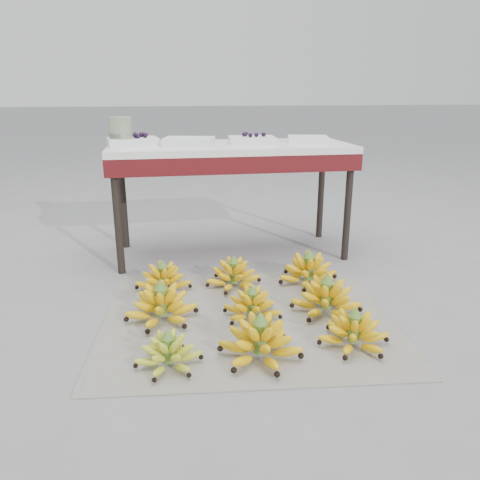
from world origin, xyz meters
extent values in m
plane|color=slate|center=(0.00, 0.00, 0.00)|extent=(60.00, 60.00, 0.00)
cube|color=beige|center=(0.04, 0.03, 0.00)|extent=(1.35, 1.17, 0.01)
ellipsoid|color=olive|center=(-0.32, -0.29, 0.04)|extent=(0.27, 0.27, 0.07)
ellipsoid|color=olive|center=(-0.32, -0.29, 0.07)|extent=(0.19, 0.19, 0.05)
ellipsoid|color=olive|center=(-0.32, -0.29, 0.10)|extent=(0.12, 0.12, 0.04)
cylinder|color=#4F752A|center=(-0.32, -0.29, 0.07)|extent=(0.04, 0.04, 0.10)
cone|color=#4F752A|center=(-0.32, -0.29, 0.13)|extent=(0.05, 0.05, 0.04)
ellipsoid|color=yellow|center=(0.02, -0.30, 0.05)|extent=(0.39, 0.39, 0.09)
ellipsoid|color=yellow|center=(0.02, -0.30, 0.09)|extent=(0.28, 0.28, 0.07)
ellipsoid|color=yellow|center=(0.02, -0.30, 0.13)|extent=(0.18, 0.18, 0.06)
cylinder|color=#4F752A|center=(0.02, -0.30, 0.09)|extent=(0.05, 0.05, 0.13)
cone|color=#4F752A|center=(0.02, -0.30, 0.17)|extent=(0.06, 0.06, 0.05)
ellipsoid|color=yellow|center=(0.40, -0.27, 0.05)|extent=(0.31, 0.31, 0.08)
ellipsoid|color=yellow|center=(0.40, -0.27, 0.08)|extent=(0.22, 0.22, 0.06)
ellipsoid|color=yellow|center=(0.40, -0.27, 0.12)|extent=(0.14, 0.14, 0.05)
cylinder|color=#4F752A|center=(0.40, -0.27, 0.08)|extent=(0.04, 0.04, 0.11)
cone|color=#4F752A|center=(0.40, -0.27, 0.15)|extent=(0.05, 0.05, 0.04)
ellipsoid|color=yellow|center=(-0.33, 0.07, 0.05)|extent=(0.33, 0.33, 0.09)
ellipsoid|color=yellow|center=(-0.33, 0.07, 0.09)|extent=(0.23, 0.23, 0.07)
ellipsoid|color=yellow|center=(-0.33, 0.07, 0.13)|extent=(0.15, 0.15, 0.06)
cylinder|color=#4F752A|center=(-0.33, 0.07, 0.09)|extent=(0.05, 0.05, 0.13)
cone|color=#4F752A|center=(-0.33, 0.07, 0.17)|extent=(0.06, 0.06, 0.05)
ellipsoid|color=yellow|center=(0.06, 0.03, 0.04)|extent=(0.32, 0.32, 0.08)
ellipsoid|color=yellow|center=(0.06, 0.03, 0.08)|extent=(0.23, 0.23, 0.06)
ellipsoid|color=yellow|center=(0.06, 0.03, 0.11)|extent=(0.15, 0.15, 0.05)
cylinder|color=#4F752A|center=(0.06, 0.03, 0.08)|extent=(0.04, 0.04, 0.10)
cone|color=#4F752A|center=(0.06, 0.03, 0.14)|extent=(0.05, 0.05, 0.04)
ellipsoid|color=yellow|center=(0.39, 0.02, 0.05)|extent=(0.39, 0.39, 0.09)
ellipsoid|color=yellow|center=(0.39, 0.02, 0.09)|extent=(0.28, 0.28, 0.07)
ellipsoid|color=yellow|center=(0.39, 0.02, 0.13)|extent=(0.18, 0.18, 0.06)
cylinder|color=#4F752A|center=(0.39, 0.02, 0.09)|extent=(0.05, 0.05, 0.13)
cone|color=#4F752A|center=(0.39, 0.02, 0.17)|extent=(0.06, 0.06, 0.05)
ellipsoid|color=yellow|center=(-0.32, 0.39, 0.05)|extent=(0.36, 0.36, 0.08)
ellipsoid|color=yellow|center=(-0.32, 0.39, 0.08)|extent=(0.25, 0.25, 0.06)
ellipsoid|color=yellow|center=(-0.32, 0.39, 0.11)|extent=(0.16, 0.16, 0.05)
cylinder|color=#4F752A|center=(-0.32, 0.39, 0.08)|extent=(0.04, 0.04, 0.11)
cone|color=#4F752A|center=(-0.32, 0.39, 0.15)|extent=(0.05, 0.05, 0.04)
ellipsoid|color=yellow|center=(0.03, 0.38, 0.05)|extent=(0.36, 0.36, 0.08)
ellipsoid|color=yellow|center=(0.03, 0.38, 0.08)|extent=(0.26, 0.26, 0.06)
ellipsoid|color=yellow|center=(0.03, 0.38, 0.12)|extent=(0.17, 0.17, 0.05)
cylinder|color=#4F752A|center=(0.03, 0.38, 0.08)|extent=(0.04, 0.04, 0.11)
cone|color=#4F752A|center=(0.03, 0.38, 0.15)|extent=(0.05, 0.05, 0.04)
ellipsoid|color=yellow|center=(0.42, 0.36, 0.05)|extent=(0.34, 0.34, 0.09)
ellipsoid|color=yellow|center=(0.42, 0.36, 0.09)|extent=(0.24, 0.24, 0.07)
ellipsoid|color=yellow|center=(0.42, 0.36, 0.13)|extent=(0.15, 0.15, 0.06)
cylinder|color=#4F752A|center=(0.42, 0.36, 0.09)|extent=(0.05, 0.05, 0.12)
cone|color=#4F752A|center=(0.42, 0.36, 0.17)|extent=(0.06, 0.06, 0.05)
cylinder|color=black|center=(-0.54, 0.68, 0.31)|extent=(0.04, 0.04, 0.62)
cylinder|color=black|center=(0.74, 0.68, 0.31)|extent=(0.04, 0.04, 0.62)
cylinder|color=black|center=(-0.54, 1.14, 0.31)|extent=(0.04, 0.04, 0.62)
cylinder|color=black|center=(0.74, 1.14, 0.31)|extent=(0.04, 0.04, 0.62)
cube|color=#571011|center=(0.10, 0.91, 0.58)|extent=(1.38, 0.55, 0.09)
cube|color=white|center=(0.10, 0.91, 0.64)|extent=(1.38, 0.55, 0.04)
cube|color=silver|center=(-0.45, 0.92, 0.68)|extent=(0.30, 0.24, 0.04)
sphere|color=black|center=(-0.43, 0.90, 0.72)|extent=(0.03, 0.03, 0.03)
sphere|color=black|center=(-0.43, 0.89, 0.72)|extent=(0.03, 0.03, 0.03)
sphere|color=black|center=(-0.52, 0.92, 0.72)|extent=(0.03, 0.03, 0.03)
sphere|color=black|center=(-0.42, 0.87, 0.72)|extent=(0.03, 0.03, 0.03)
sphere|color=black|center=(-0.53, 0.94, 0.72)|extent=(0.03, 0.03, 0.03)
sphere|color=black|center=(-0.38, 0.90, 0.72)|extent=(0.03, 0.03, 0.03)
sphere|color=black|center=(-0.39, 0.97, 0.72)|extent=(0.03, 0.03, 0.03)
sphere|color=black|center=(-0.38, 0.94, 0.72)|extent=(0.03, 0.03, 0.03)
sphere|color=black|center=(-0.44, 0.97, 0.72)|extent=(0.03, 0.03, 0.03)
sphere|color=black|center=(-0.40, 0.96, 0.72)|extent=(0.03, 0.03, 0.03)
cube|color=silver|center=(-0.14, 0.88, 0.68)|extent=(0.31, 0.25, 0.04)
cube|color=silver|center=(0.22, 0.90, 0.68)|extent=(0.27, 0.20, 0.04)
sphere|color=black|center=(0.19, 0.92, 0.71)|extent=(0.02, 0.02, 0.02)
sphere|color=black|center=(0.19, 0.94, 0.71)|extent=(0.02, 0.02, 0.02)
sphere|color=black|center=(0.18, 0.91, 0.71)|extent=(0.02, 0.02, 0.02)
sphere|color=black|center=(0.29, 0.88, 0.71)|extent=(0.02, 0.02, 0.02)
sphere|color=black|center=(0.24, 0.86, 0.71)|extent=(0.02, 0.02, 0.02)
sphere|color=black|center=(0.20, 0.84, 0.71)|extent=(0.02, 0.02, 0.02)
sphere|color=black|center=(0.29, 0.88, 0.71)|extent=(0.02, 0.02, 0.02)
cube|color=silver|center=(0.57, 0.93, 0.68)|extent=(0.26, 0.21, 0.04)
cylinder|color=beige|center=(-0.51, 0.90, 0.74)|extent=(0.15, 0.15, 0.16)
camera|label=1|loc=(-0.31, -1.79, 0.95)|focal=35.00mm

